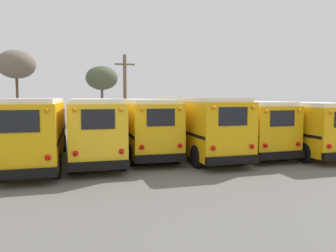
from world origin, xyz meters
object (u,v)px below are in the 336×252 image
at_px(school_bus_1, 93,125).
at_px(school_bus_4, 234,124).
at_px(school_bus_2, 140,123).
at_px(school_bus_3, 193,123).
at_px(school_bus_5, 278,124).
at_px(utility_pole, 125,93).
at_px(bare_tree_0, 16,65).
at_px(school_bus_0, 36,128).
at_px(bare_tree_1, 102,78).

height_order(school_bus_1, school_bus_4, school_bus_1).
bearing_deg(school_bus_2, school_bus_4, -13.43).
relative_size(school_bus_3, school_bus_5, 0.93).
relative_size(school_bus_1, utility_pole, 1.51).
relative_size(school_bus_5, utility_pole, 1.52).
relative_size(school_bus_2, bare_tree_0, 1.32).
distance_m(school_bus_0, school_bus_1, 3.03).
relative_size(school_bus_3, school_bus_4, 1.04).
distance_m(school_bus_5, bare_tree_1, 24.55).
xyz_separation_m(school_bus_3, utility_pole, (-2.16, 11.71, 1.88)).
height_order(school_bus_1, school_bus_2, school_bus_1).
bearing_deg(utility_pole, school_bus_5, -56.59).
relative_size(school_bus_1, school_bus_2, 0.97).
bearing_deg(bare_tree_1, school_bus_2, -88.72).
xyz_separation_m(school_bus_2, school_bus_3, (2.81, -1.77, 0.05)).
relative_size(school_bus_1, school_bus_4, 1.11).
relative_size(school_bus_5, bare_tree_0, 1.29).
distance_m(school_bus_1, school_bus_5, 11.28).
distance_m(school_bus_0, school_bus_3, 8.44).
bearing_deg(utility_pole, school_bus_2, -93.78).
distance_m(school_bus_2, school_bus_5, 8.64).
height_order(school_bus_1, bare_tree_0, bare_tree_0).
bearing_deg(school_bus_5, school_bus_2, 167.63).
height_order(school_bus_1, utility_pole, utility_pole).
bearing_deg(school_bus_5, bare_tree_1, 111.53).
xyz_separation_m(school_bus_2, utility_pole, (0.66, 9.94, 1.92)).
bearing_deg(utility_pole, bare_tree_1, 95.94).
xyz_separation_m(bare_tree_0, bare_tree_1, (9.14, 1.52, -1.22)).
height_order(school_bus_4, utility_pole, utility_pole).
bearing_deg(utility_pole, school_bus_0, -117.44).
bearing_deg(utility_pole, school_bus_3, -79.57).
height_order(utility_pole, bare_tree_1, utility_pole).
bearing_deg(bare_tree_0, utility_pole, -41.99).
relative_size(school_bus_0, utility_pole, 1.36).
xyz_separation_m(school_bus_4, bare_tree_0, (-15.23, 20.52, 5.10)).
bearing_deg(school_bus_0, school_bus_3, 2.62).
relative_size(school_bus_1, bare_tree_1, 1.52).
bearing_deg(school_bus_5, school_bus_4, 169.79).
xyz_separation_m(school_bus_0, school_bus_5, (14.06, 0.30, -0.11)).
distance_m(school_bus_0, bare_tree_1, 23.73).
relative_size(school_bus_2, bare_tree_1, 1.56).
bearing_deg(school_bus_1, school_bus_3, -7.40).
bearing_deg(school_bus_2, bare_tree_0, 116.60).
height_order(school_bus_5, bare_tree_0, bare_tree_0).
relative_size(school_bus_0, bare_tree_0, 1.16).
bearing_deg(school_bus_3, utility_pole, 100.43).
bearing_deg(school_bus_4, school_bus_2, 166.57).
bearing_deg(school_bus_1, bare_tree_1, 83.83).
bearing_deg(bare_tree_0, bare_tree_1, 9.44).
relative_size(school_bus_2, school_bus_3, 1.09).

